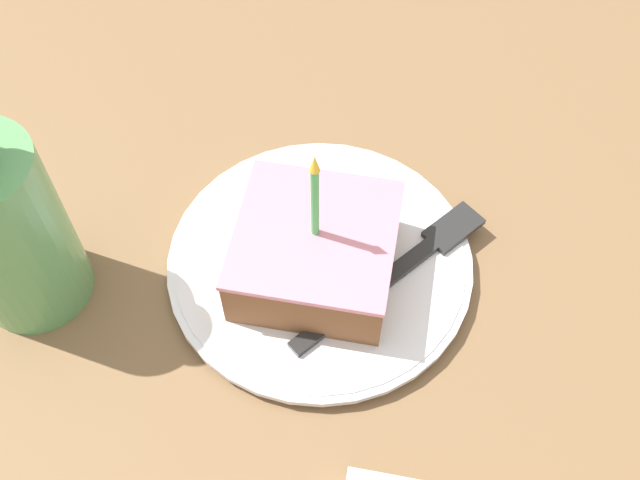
# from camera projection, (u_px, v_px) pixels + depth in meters

# --- Properties ---
(ground_plane) EXTENTS (2.40, 2.40, 0.04)m
(ground_plane) POSITION_uv_depth(u_px,v_px,m) (353.00, 257.00, 0.59)
(ground_plane) COLOR brown
(ground_plane) RESTS_ON ground
(plate) EXTENTS (0.23, 0.23, 0.01)m
(plate) POSITION_uv_depth(u_px,v_px,m) (320.00, 262.00, 0.56)
(plate) COLOR silver
(plate) RESTS_ON ground_plane
(cake_slice) EXTENTS (0.11, 0.11, 0.13)m
(cake_slice) POSITION_uv_depth(u_px,v_px,m) (315.00, 251.00, 0.53)
(cake_slice) COLOR brown
(cake_slice) RESTS_ON plate
(fork) EXTENTS (0.13, 0.15, 0.00)m
(fork) POSITION_uv_depth(u_px,v_px,m) (402.00, 267.00, 0.54)
(fork) COLOR #262626
(fork) RESTS_ON plate
(bottle) EXTENTS (0.08, 0.08, 0.19)m
(bottle) POSITION_uv_depth(u_px,v_px,m) (3.00, 226.00, 0.49)
(bottle) COLOR #599959
(bottle) RESTS_ON ground_plane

